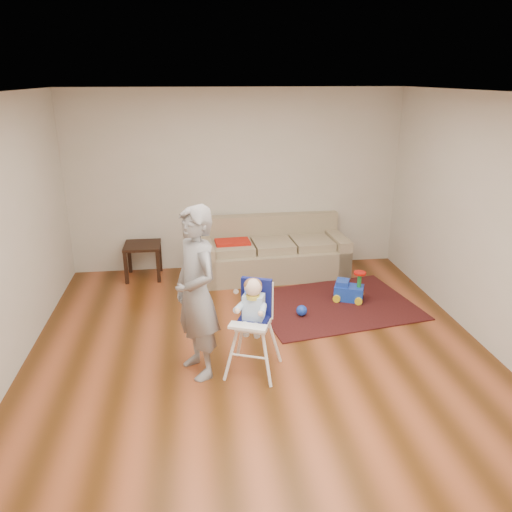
{
  "coord_description": "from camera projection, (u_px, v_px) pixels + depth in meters",
  "views": [
    {
      "loc": [
        -0.65,
        -4.65,
        2.84
      ],
      "look_at": [
        0.0,
        0.4,
        1.0
      ],
      "focal_mm": 35.0,
      "sensor_mm": 36.0,
      "label": 1
    }
  ],
  "objects": [
    {
      "name": "ground",
      "position": [
        261.0,
        355.0,
        5.39
      ],
      "size": [
        5.5,
        5.5,
        0.0
      ],
      "primitive_type": "plane",
      "color": "#4A280D",
      "rests_on": "ground"
    },
    {
      "name": "room_envelope",
      "position": [
        254.0,
        174.0,
        5.24
      ],
      "size": [
        5.04,
        5.52,
        2.72
      ],
      "color": "beige",
      "rests_on": "ground"
    },
    {
      "name": "sofa",
      "position": [
        272.0,
        248.0,
        7.44
      ],
      "size": [
        2.25,
        1.03,
        0.85
      ],
      "rotation": [
        0.0,
        0.0,
        0.06
      ],
      "color": "gray",
      "rests_on": "ground"
    },
    {
      "name": "side_table",
      "position": [
        143.0,
        261.0,
        7.4
      ],
      "size": [
        0.52,
        0.52,
        0.52
      ],
      "primitive_type": null,
      "color": "black",
      "rests_on": "ground"
    },
    {
      "name": "area_rug",
      "position": [
        335.0,
        305.0,
        6.56
      ],
      "size": [
        2.24,
        1.83,
        0.02
      ],
      "primitive_type": "cube",
      "rotation": [
        0.0,
        0.0,
        0.17
      ],
      "color": "black",
      "rests_on": "ground"
    },
    {
      "name": "ride_on_toy",
      "position": [
        349.0,
        285.0,
        6.63
      ],
      "size": [
        0.45,
        0.4,
        0.41
      ],
      "primitive_type": null,
      "rotation": [
        0.0,
        0.0,
        -0.41
      ],
      "color": "blue",
      "rests_on": "area_rug"
    },
    {
      "name": "toy_ball",
      "position": [
        302.0,
        311.0,
        6.22
      ],
      "size": [
        0.14,
        0.14,
        0.14
      ],
      "primitive_type": "sphere",
      "color": "blue",
      "rests_on": "area_rug"
    },
    {
      "name": "high_chair",
      "position": [
        253.0,
        328.0,
        4.95
      ],
      "size": [
        0.61,
        0.61,
        1.02
      ],
      "rotation": [
        0.0,
        0.0,
        -0.37
      ],
      "color": "white",
      "rests_on": "ground"
    },
    {
      "name": "adult",
      "position": [
        196.0,
        294.0,
        4.81
      ],
      "size": [
        0.65,
        0.75,
        1.74
      ],
      "primitive_type": "imported",
      "rotation": [
        0.0,
        0.0,
        -1.13
      ],
      "color": "gray",
      "rests_on": "ground"
    }
  ]
}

